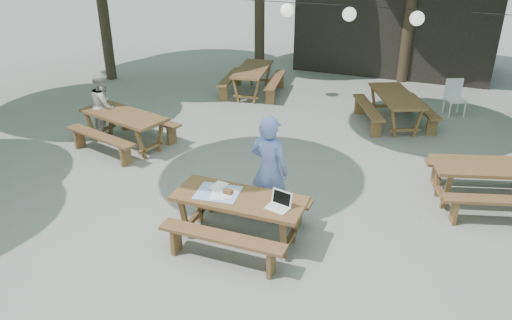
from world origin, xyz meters
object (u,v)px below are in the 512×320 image
Objects in this scene: woman at (269,170)px; second_person at (105,106)px; main_picnic_table at (240,217)px; plastic_chair at (454,105)px; picnic_table_nw at (125,129)px.

woman is 1.21× the size of second_person.
second_person is at bearing -11.26° from woman.
second_person reaches higher than main_picnic_table.
second_person reaches higher than plastic_chair.
woman reaches higher than plastic_chair.
woman is 2.03× the size of plastic_chair.
main_picnic_table is 1.33× the size of second_person.
plastic_chair is (2.71, 6.30, -0.65)m from woman.
main_picnic_table is 4.40m from picnic_table_nw.
main_picnic_table is 7.60m from plastic_chair.
picnic_table_nw is 1.49× the size of second_person.
picnic_table_nw is 2.49× the size of plastic_chair.
main_picnic_table and picnic_table_nw have the same top height.
main_picnic_table is at bearing -17.74° from picnic_table_nw.
main_picnic_table is 5.13m from second_person.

